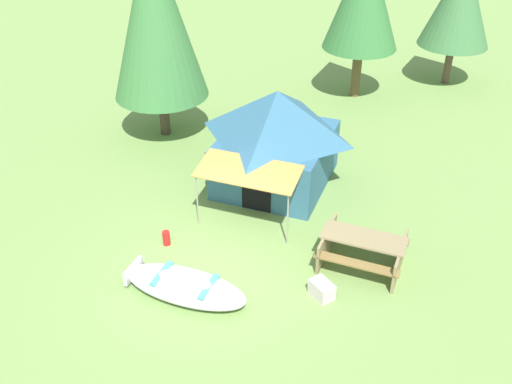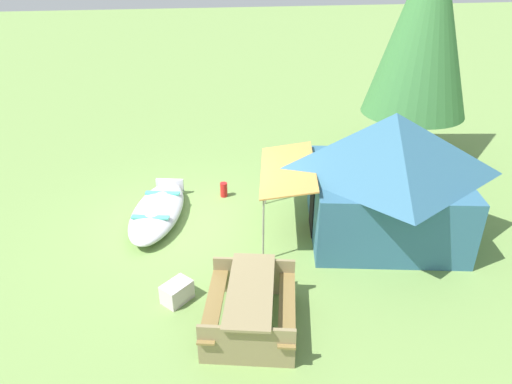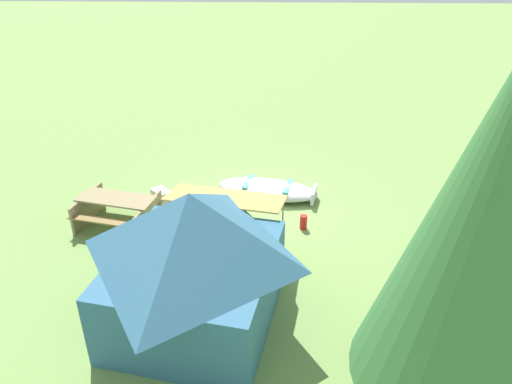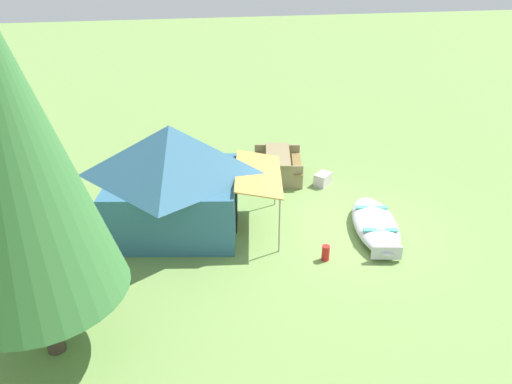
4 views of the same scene
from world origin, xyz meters
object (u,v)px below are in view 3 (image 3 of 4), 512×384
object	(u,v)px
beached_rowboat	(268,189)
cooler_box	(161,196)
fuel_can	(303,222)
picnic_table	(117,208)
pine_tree_back_right	(503,216)
canvas_cabin_tent	(193,258)

from	to	relation	value
beached_rowboat	cooler_box	size ratio (longest dim) A/B	5.66
beached_rowboat	fuel_can	world-z (taller)	beached_rowboat
picnic_table	fuel_can	world-z (taller)	picnic_table
picnic_table	fuel_can	xyz separation A→B (m)	(-4.47, -0.00, -0.30)
beached_rowboat	pine_tree_back_right	xyz separation A→B (m)	(-2.54, 7.01, 3.47)
fuel_can	picnic_table	bearing A→B (deg)	0.04
beached_rowboat	fuel_can	distance (m)	1.79
cooler_box	fuel_can	xyz separation A→B (m)	(-3.67, 1.16, 0.00)
beached_rowboat	picnic_table	size ratio (longest dim) A/B	1.38
cooler_box	fuel_can	world-z (taller)	fuel_can
pine_tree_back_right	fuel_can	bearing A→B (deg)	-73.00
beached_rowboat	canvas_cabin_tent	xyz separation A→B (m)	(1.25, 4.71, 1.15)
picnic_table	cooler_box	world-z (taller)	picnic_table
canvas_cabin_tent	pine_tree_back_right	bearing A→B (deg)	148.71
cooler_box	pine_tree_back_right	size ratio (longest dim) A/B	0.08
canvas_cabin_tent	fuel_can	world-z (taller)	canvas_cabin_tent
picnic_table	beached_rowboat	bearing A→B (deg)	-156.52
beached_rowboat	picnic_table	distance (m)	3.93
cooler_box	pine_tree_back_right	bearing A→B (deg)	128.93
canvas_cabin_tent	fuel_can	size ratio (longest dim) A/B	12.91
canvas_cabin_tent	beached_rowboat	bearing A→B (deg)	-104.81
canvas_cabin_tent	pine_tree_back_right	size ratio (longest dim) A/B	0.76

